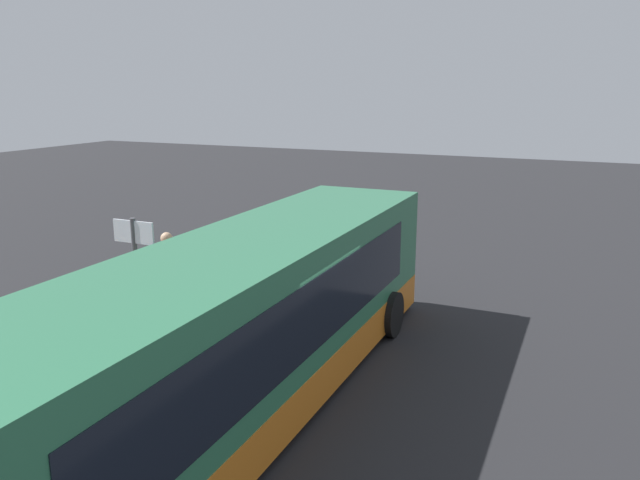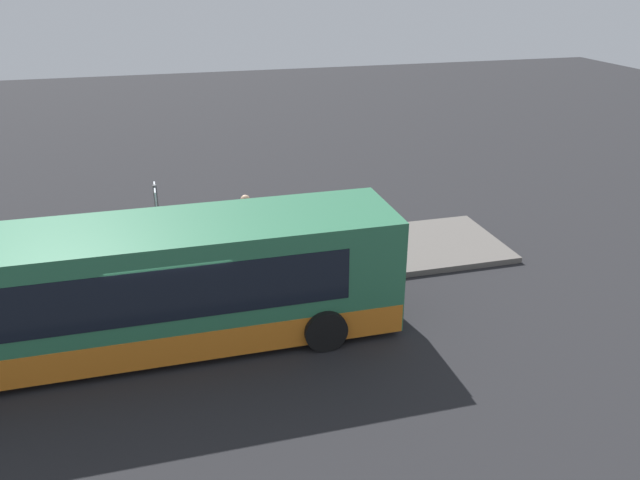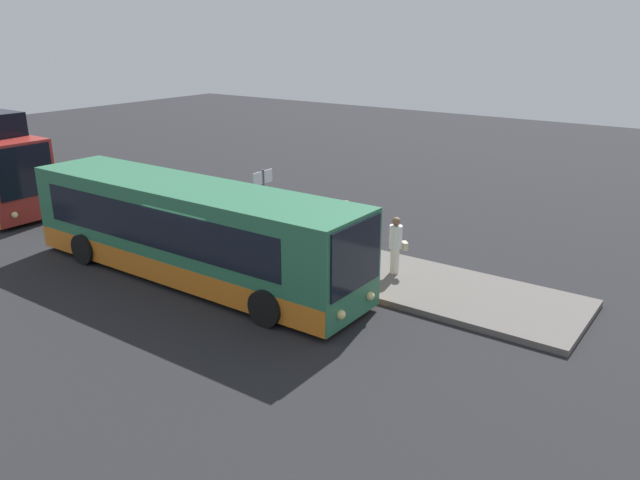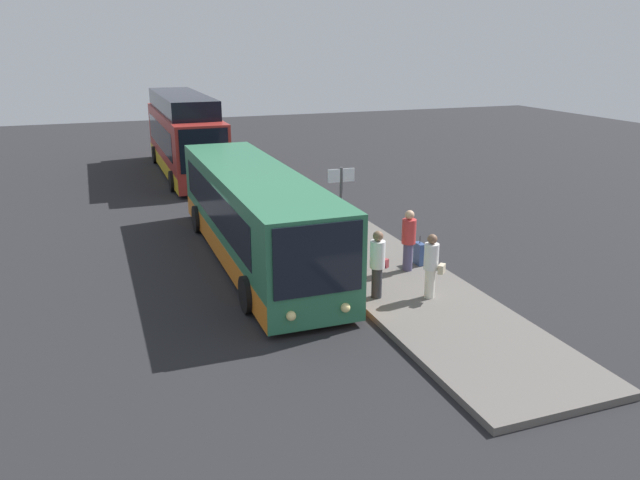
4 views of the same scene
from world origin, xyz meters
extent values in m
plane|color=#232326|center=(0.00, 0.00, 0.00)|extent=(80.00, 80.00, 0.00)
cube|color=#605B56|center=(0.00, 3.33, 0.09)|extent=(20.00, 3.46, 0.17)
cube|color=#2D704C|center=(-0.74, 0.06, 1.52)|extent=(11.72, 2.49, 2.70)
cube|color=orange|center=(-0.74, 0.06, 0.52)|extent=(11.66, 2.51, 0.70)
cube|color=black|center=(-1.03, 0.06, 1.85)|extent=(9.61, 2.52, 1.19)
cube|color=black|center=(5.14, 0.06, 1.91)|extent=(0.06, 2.19, 1.73)
sphere|color=#F9E58C|center=(5.16, 0.74, 0.62)|extent=(0.24, 0.24, 0.24)
sphere|color=#F9E58C|center=(5.16, -0.63, 0.62)|extent=(0.24, 0.24, 0.24)
cylinder|color=black|center=(3.24, 1.30, 0.49)|extent=(0.99, 0.30, 0.99)
cylinder|color=black|center=(3.24, -1.19, 0.49)|extent=(0.99, 0.30, 0.99)
cylinder|color=#2D2D33|center=(3.87, 2.17, 0.60)|extent=(0.39, 0.39, 0.85)
cylinder|color=silver|center=(3.87, 2.17, 1.39)|extent=(0.55, 0.55, 0.73)
sphere|color=brown|center=(3.87, 2.17, 1.89)|extent=(0.28, 0.28, 0.28)
cube|color=maroon|center=(3.71, 2.43, 1.07)|extent=(0.31, 0.27, 0.24)
cylinder|color=#4C476B|center=(2.30, 3.93, 0.60)|extent=(0.39, 0.39, 0.84)
cylinder|color=#BF3333|center=(2.30, 3.93, 1.38)|extent=(0.55, 0.55, 0.73)
sphere|color=tan|center=(2.30, 3.93, 1.89)|extent=(0.28, 0.28, 0.28)
cylinder|color=silver|center=(4.36, 3.50, 0.58)|extent=(0.38, 0.38, 0.80)
cylinder|color=silver|center=(4.36, 3.50, 1.33)|extent=(0.55, 0.55, 0.70)
sphere|color=brown|center=(4.36, 3.50, 1.81)|extent=(0.26, 0.26, 0.26)
cube|color=beige|center=(4.57, 3.71, 1.03)|extent=(0.30, 0.30, 0.24)
cube|color=#334C7F|center=(1.97, 4.50, 0.51)|extent=(0.41, 0.20, 0.68)
cylinder|color=black|center=(1.97, 4.50, 0.97)|extent=(0.02, 0.02, 0.24)
cylinder|color=#4C4C51|center=(-0.14, 2.76, 1.55)|extent=(0.10, 0.10, 2.75)
cube|color=silver|center=(-0.14, 2.76, 2.67)|extent=(0.04, 0.90, 0.42)
cylinder|color=#593319|center=(1.96, 2.36, 0.50)|extent=(0.44, 0.44, 0.65)
camera|label=1|loc=(-8.97, -4.94, 5.28)|focal=35.00mm
camera|label=2|loc=(0.00, -12.71, 7.99)|focal=35.00mm
camera|label=3|loc=(12.72, -12.11, 7.26)|focal=35.00mm
camera|label=4|loc=(17.85, -4.58, 6.72)|focal=35.00mm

